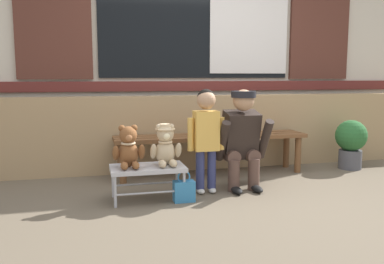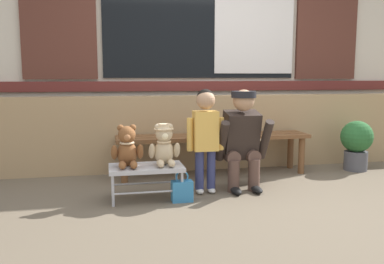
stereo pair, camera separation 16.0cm
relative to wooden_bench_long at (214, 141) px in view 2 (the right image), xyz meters
name	(u,v)px [view 2 (the right image)]	position (x,y,z in m)	size (l,w,h in m)	color
ground_plane	(250,203)	(0.04, -1.06, -0.37)	(60.00, 60.00, 0.00)	brown
brick_low_wall	(209,132)	(0.04, 0.37, 0.05)	(6.90, 0.25, 0.85)	tan
shop_facade	(200,16)	(0.05, 0.88, 1.44)	(7.04, 0.26, 3.62)	beige
wooden_bench_long	(214,141)	(0.00, 0.00, 0.00)	(2.10, 0.40, 0.44)	brown
small_display_bench	(146,170)	(-0.81, -0.76, -0.11)	(0.64, 0.36, 0.30)	#BCBCC1
teddy_bear_plain	(127,148)	(-0.97, -0.76, 0.09)	(0.28, 0.26, 0.36)	brown
teddy_bear_with_hat	(164,145)	(-0.65, -0.76, 0.10)	(0.28, 0.27, 0.36)	#CCB289
child_standing	(205,129)	(-0.25, -0.67, 0.22)	(0.35, 0.18, 0.96)	navy
adult_crouching	(242,139)	(0.12, -0.61, 0.11)	(0.50, 0.49, 0.95)	brown
handbag_on_ground	(182,190)	(-0.51, -0.89, -0.28)	(0.18, 0.11, 0.27)	teal
potted_plant	(357,142)	(1.65, -0.12, -0.05)	(0.36, 0.36, 0.57)	#4C4C51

